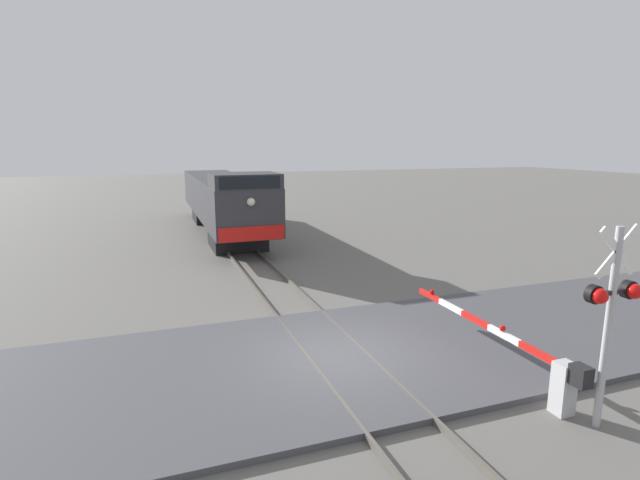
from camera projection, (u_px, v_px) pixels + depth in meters
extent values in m
plane|color=#605E59|center=(338.00, 360.00, 11.82)|extent=(160.00, 160.00, 0.00)
cube|color=#59544C|center=(310.00, 362.00, 11.57)|extent=(0.08, 80.00, 0.15)
cube|color=#59544C|center=(364.00, 353.00, 12.04)|extent=(0.08, 80.00, 0.15)
cube|color=#47474C|center=(338.00, 358.00, 11.81)|extent=(36.00, 6.36, 0.14)
cube|color=black|center=(237.00, 237.00, 24.64)|extent=(2.62, 3.20, 1.05)
cube|color=black|center=(214.00, 213.00, 33.19)|extent=(2.62, 3.20, 1.05)
cube|color=#333338|center=(222.00, 196.00, 28.59)|extent=(3.08, 16.84, 2.26)
cube|color=#333338|center=(245.00, 180.00, 21.70)|extent=(3.02, 2.54, 0.65)
cube|color=black|center=(250.00, 182.00, 20.50)|extent=(2.62, 0.06, 0.52)
cube|color=red|center=(252.00, 234.00, 20.93)|extent=(2.93, 0.08, 0.64)
sphere|color=#F2EACC|center=(251.00, 202.00, 20.65)|extent=(0.36, 0.36, 0.36)
cylinder|color=#ADADB2|center=(608.00, 330.00, 8.71)|extent=(0.14, 0.14, 3.85)
cube|color=white|center=(618.00, 251.00, 8.42)|extent=(0.95, 0.04, 0.95)
cube|color=white|center=(618.00, 251.00, 8.42)|extent=(0.95, 0.04, 0.95)
cube|color=black|center=(612.00, 292.00, 8.57)|extent=(1.04, 0.08, 0.08)
sphere|color=red|center=(600.00, 296.00, 8.34)|extent=(0.28, 0.28, 0.28)
sphere|color=red|center=(635.00, 291.00, 8.61)|extent=(0.28, 0.28, 0.28)
cylinder|color=black|center=(594.00, 294.00, 8.45)|extent=(0.34, 0.14, 0.34)
cylinder|color=black|center=(628.00, 289.00, 8.73)|extent=(0.34, 0.14, 0.34)
cube|color=silver|center=(563.00, 388.00, 9.41)|extent=(0.36, 0.36, 1.07)
cube|color=black|center=(581.00, 376.00, 9.00)|extent=(0.28, 0.36, 0.40)
cube|color=red|center=(538.00, 353.00, 9.98)|extent=(0.10, 1.03, 0.14)
cube|color=white|center=(504.00, 335.00, 10.93)|extent=(0.10, 1.03, 0.14)
cube|color=red|center=(475.00, 320.00, 11.88)|extent=(0.10, 1.03, 0.14)
cube|color=white|center=(451.00, 307.00, 12.82)|extent=(0.10, 1.03, 0.14)
cube|color=red|center=(430.00, 296.00, 13.77)|extent=(0.10, 1.03, 0.14)
sphere|color=red|center=(503.00, 328.00, 10.95)|extent=(0.14, 0.14, 0.14)
sphere|color=red|center=(432.00, 292.00, 13.65)|extent=(0.14, 0.14, 0.14)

